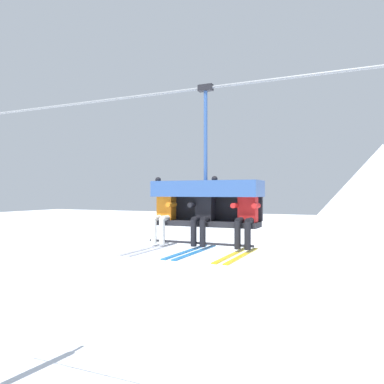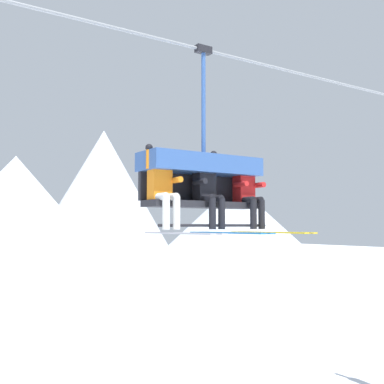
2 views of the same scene
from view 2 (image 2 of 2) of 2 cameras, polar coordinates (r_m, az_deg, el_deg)
name	(u,v)px [view 2 (image 2 of 2)]	position (r m, az deg, el deg)	size (l,w,h in m)	color
mountain_peak_west	(14,224)	(39.36, -20.32, -3.62)	(18.37, 18.37, 10.58)	white
mountain_peak_central	(103,197)	(64.76, -10.50, -0.62)	(20.28, 20.28, 17.91)	silver
mountain_peak_east	(235,227)	(55.89, 5.13, -4.15)	(21.72, 21.72, 10.10)	silver
lift_cable	(230,56)	(8.52, 4.50, 15.75)	(18.75, 0.05, 0.05)	gray
chairlift_chair	(201,173)	(7.80, 1.07, 2.28)	(2.06, 0.74, 2.96)	#232328
skier_orange	(164,187)	(7.15, -3.39, 0.56)	(0.48, 1.70, 1.34)	orange
skier_black	(209,190)	(7.60, 2.01, 0.28)	(0.48, 1.70, 1.34)	black
skier_red	(249,193)	(8.09, 6.75, -0.10)	(0.46, 1.70, 1.23)	red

